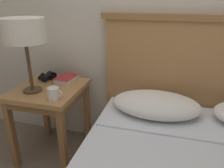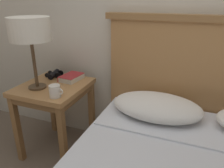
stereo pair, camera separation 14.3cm
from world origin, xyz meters
name	(u,v)px [view 1 (the left image)]	position (x,y,z in m)	size (l,w,h in m)	color
nightstand	(50,98)	(-0.59, 0.61, 0.51)	(0.48, 0.52, 0.60)	#AD7A47
table_lamp	(24,32)	(-0.67, 0.52, 1.01)	(0.28, 0.28, 0.51)	#4C3823
book_on_nightstand	(66,79)	(-0.52, 0.76, 0.62)	(0.15, 0.20, 0.04)	silver
binoculars_pair	(47,76)	(-0.70, 0.77, 0.62)	(0.15, 0.16, 0.05)	black
coffee_mug	(54,94)	(-0.45, 0.43, 0.64)	(0.10, 0.08, 0.08)	silver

